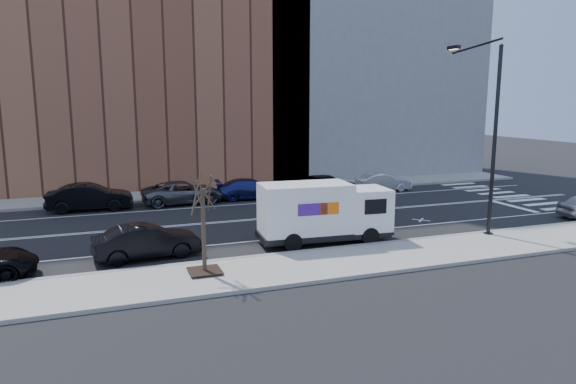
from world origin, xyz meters
TOP-DOWN VIEW (x-y plane):
  - ground at (0.00, 0.00)m, footprint 120.00×120.00m
  - sidewalk_near at (0.00, -8.80)m, footprint 44.00×3.60m
  - sidewalk_far at (0.00, 8.80)m, footprint 44.00×3.60m
  - curb_near at (0.00, -7.00)m, footprint 44.00×0.25m
  - curb_far at (0.00, 7.00)m, footprint 44.00×0.25m
  - crosswalk at (16.00, 0.00)m, footprint 3.00×14.00m
  - road_markings at (0.00, 0.00)m, footprint 40.00×8.60m
  - bldg_brick at (-8.00, 15.60)m, footprint 26.00×10.00m
  - bldg_concrete at (12.00, 15.60)m, footprint 20.00×10.00m
  - streetlight at (7.00, -6.91)m, footprint 0.44×4.02m
  - street_tree at (-7.00, -8.40)m, footprint 1.20×1.20m
  - fedex_van at (-0.92, -5.60)m, footprint 6.27×2.54m
  - far_parked_b at (-11.20, 5.68)m, footprint 5.01×1.96m
  - far_parked_c at (-5.60, 5.90)m, footprint 5.41×2.85m
  - far_parked_d at (-1.13, 5.92)m, footprint 4.88×2.38m
  - far_parked_e at (4.14, 5.39)m, footprint 4.57×1.93m
  - far_parked_f at (8.80, 5.63)m, footprint 4.14×1.81m
  - driving_sedan at (1.12, -2.24)m, footprint 5.03×2.34m
  - near_parked_rear_a at (-8.80, -5.33)m, footprint 4.50×2.00m

SIDE VIEW (x-z plane):
  - ground at x=0.00m, z-range 0.00..0.00m
  - crosswalk at x=16.00m, z-range 0.00..0.01m
  - road_markings at x=0.00m, z-range 0.00..0.01m
  - sidewalk_near at x=0.00m, z-range 0.00..0.15m
  - sidewalk_far at x=0.00m, z-range 0.00..0.15m
  - curb_near at x=0.00m, z-range 0.00..0.17m
  - curb_far at x=0.00m, z-range 0.00..0.17m
  - far_parked_f at x=8.80m, z-range 0.00..1.32m
  - far_parked_d at x=-1.13m, z-range 0.00..1.37m
  - near_parked_rear_a at x=-8.80m, z-range 0.00..1.43m
  - far_parked_c at x=-5.60m, z-range 0.00..1.45m
  - far_parked_e at x=4.14m, z-range 0.00..1.54m
  - driving_sedan at x=1.12m, z-range 0.00..1.60m
  - far_parked_b at x=-11.20m, z-range 0.00..1.62m
  - street_tree at x=-7.00m, z-range -0.42..3.33m
  - fedex_van at x=-0.92m, z-range 0.07..2.88m
  - streetlight at x=7.00m, z-range 0.41..9.75m
  - bldg_brick at x=-8.00m, z-range 0.00..22.00m
  - bldg_concrete at x=12.00m, z-range 0.00..26.00m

